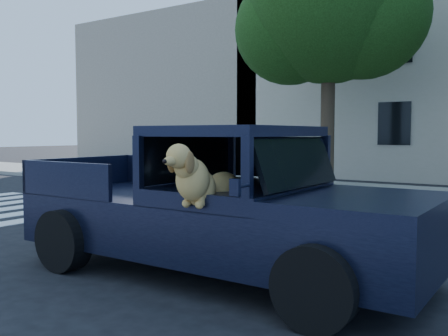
% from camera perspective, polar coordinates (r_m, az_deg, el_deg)
% --- Properties ---
extents(ground, '(120.00, 120.00, 0.00)m').
position_cam_1_polar(ground, '(6.18, 11.10, -13.37)').
color(ground, black).
rests_on(ground, ground).
extents(street_tree_left, '(6.00, 5.20, 8.60)m').
position_cam_1_polar(street_tree_left, '(16.76, 12.06, 17.28)').
color(street_tree_left, '#332619').
rests_on(street_tree_left, ground).
extents(building_left, '(12.00, 6.00, 8.00)m').
position_cam_1_polar(building_left, '(28.03, -3.81, 8.42)').
color(building_left, tan).
rests_on(building_left, ground).
extents(pickup_truck, '(5.38, 2.75, 1.92)m').
position_cam_1_polar(pickup_truck, '(6.52, -1.29, -6.48)').
color(pickup_truck, black).
rests_on(pickup_truck, ground).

